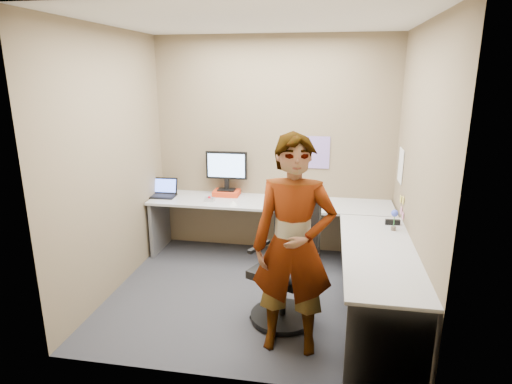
% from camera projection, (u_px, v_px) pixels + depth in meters
% --- Properties ---
extents(ground, '(3.00, 3.00, 0.00)m').
position_uv_depth(ground, '(256.00, 294.00, 4.50)').
color(ground, '#29292E').
rests_on(ground, ground).
extents(wall_back, '(3.00, 0.00, 3.00)m').
position_uv_depth(wall_back, '(273.00, 147.00, 5.37)').
color(wall_back, brown).
rests_on(wall_back, ground).
extents(wall_right, '(0.00, 2.70, 2.70)m').
position_uv_depth(wall_right, '(418.00, 176.00, 3.89)').
color(wall_right, brown).
rests_on(wall_right, ground).
extents(wall_left, '(0.00, 2.70, 2.70)m').
position_uv_depth(wall_left, '(112.00, 164.00, 4.39)').
color(wall_left, brown).
rests_on(wall_left, ground).
extents(ceiling, '(3.00, 3.00, 0.00)m').
position_uv_depth(ceiling, '(255.00, 20.00, 3.77)').
color(ceiling, white).
rests_on(ceiling, wall_back).
extents(desk, '(2.98, 2.58, 0.73)m').
position_uv_depth(desk, '(301.00, 232.00, 4.64)').
color(desk, '#A1A1A1').
rests_on(desk, ground).
extents(paper_ream, '(0.33, 0.25, 0.07)m').
position_uv_depth(paper_ream, '(227.00, 193.00, 5.49)').
color(paper_ream, red).
rests_on(paper_ream, desk).
extents(monitor, '(0.53, 0.16, 0.50)m').
position_uv_depth(monitor, '(226.00, 168.00, 5.41)').
color(monitor, black).
rests_on(monitor, paper_ream).
extents(laptop, '(0.32, 0.27, 0.22)m').
position_uv_depth(laptop, '(164.00, 192.00, 5.46)').
color(laptop, black).
rests_on(laptop, desk).
extents(trackball_mouse, '(0.12, 0.08, 0.07)m').
position_uv_depth(trackball_mouse, '(210.00, 199.00, 5.23)').
color(trackball_mouse, '#B7B7BC').
rests_on(trackball_mouse, desk).
extents(origami, '(0.10, 0.10, 0.06)m').
position_uv_depth(origami, '(233.00, 203.00, 5.08)').
color(origami, white).
rests_on(origami, desk).
extents(stapler, '(0.15, 0.05, 0.05)m').
position_uv_depth(stapler, '(393.00, 222.00, 4.43)').
color(stapler, black).
rests_on(stapler, desk).
extents(flower, '(0.07, 0.07, 0.22)m').
position_uv_depth(flower, '(394.00, 217.00, 4.24)').
color(flower, brown).
rests_on(flower, desk).
extents(calendar_purple, '(0.30, 0.01, 0.40)m').
position_uv_depth(calendar_purple, '(317.00, 152.00, 5.28)').
color(calendar_purple, '#846BB7').
rests_on(calendar_purple, wall_back).
extents(calendar_white, '(0.01, 0.28, 0.38)m').
position_uv_depth(calendar_white, '(401.00, 166.00, 4.77)').
color(calendar_white, white).
rests_on(calendar_white, wall_right).
extents(sticky_note_a, '(0.01, 0.07, 0.07)m').
position_uv_depth(sticky_note_a, '(403.00, 200.00, 4.52)').
color(sticky_note_a, '#F2E059').
rests_on(sticky_note_a, wall_right).
extents(sticky_note_b, '(0.01, 0.07, 0.07)m').
position_uv_depth(sticky_note_b, '(401.00, 211.00, 4.60)').
color(sticky_note_b, pink).
rests_on(sticky_note_b, wall_right).
extents(sticky_note_c, '(0.01, 0.07, 0.07)m').
position_uv_depth(sticky_note_c, '(403.00, 216.00, 4.49)').
color(sticky_note_c, pink).
rests_on(sticky_note_c, wall_right).
extents(sticky_note_d, '(0.01, 0.07, 0.07)m').
position_uv_depth(sticky_note_d, '(401.00, 199.00, 4.67)').
color(sticky_note_d, '#F2E059').
rests_on(sticky_note_d, wall_right).
extents(office_chair, '(0.66, 0.66, 1.12)m').
position_uv_depth(office_chair, '(287.00, 273.00, 3.97)').
color(office_chair, black).
rests_on(office_chair, ground).
extents(person, '(0.67, 0.44, 1.82)m').
position_uv_depth(person, '(293.00, 247.00, 3.42)').
color(person, '#999399').
rests_on(person, ground).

